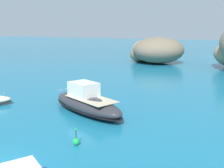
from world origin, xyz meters
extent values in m
ellipsoid|color=#9E8966|center=(-7.29, 57.82, 3.00)|extent=(12.08, 12.03, 5.99)
ellipsoid|color=#756651|center=(-5.01, 56.13, 3.35)|extent=(17.77, 17.87, 6.70)
ellipsoid|color=#756651|center=(-9.99, 56.93, 1.99)|extent=(8.12, 8.12, 3.98)
ellipsoid|color=#84755B|center=(-5.97, 56.80, 2.51)|extent=(9.64, 9.83, 5.02)
ellipsoid|color=#9E8966|center=(-10.69, 61.75, 2.78)|extent=(9.08, 9.39, 5.57)
ellipsoid|color=#2D2D33|center=(-0.77, 12.75, 0.92)|extent=(11.20, 7.41, 1.84)
ellipsoid|color=black|center=(-0.77, 12.75, 0.51)|extent=(11.42, 7.56, 0.22)
cube|color=#C6B793|center=(-0.03, 12.42, 1.70)|extent=(6.56, 4.96, 0.06)
cube|color=silver|center=(-1.26, 12.98, 2.49)|extent=(3.70, 3.32, 1.52)
cube|color=#2D4756|center=(-2.66, 13.61, 2.64)|extent=(1.17, 2.06, 0.80)
cylinder|color=silver|center=(-4.61, 14.49, 1.88)|extent=(0.97, 2.09, 0.04)
cube|color=#2D4756|center=(3.89, -2.34, 2.07)|extent=(1.11, 1.54, 0.63)
cylinder|color=silver|center=(2.47, -1.45, 1.51)|extent=(0.98, 1.53, 0.04)
cylinder|color=silver|center=(-11.34, 11.32, 1.30)|extent=(0.99, 1.16, 0.04)
sphere|color=green|center=(2.69, 5.15, 0.28)|extent=(0.56, 0.56, 0.56)
cylinder|color=black|center=(2.69, 5.15, 0.78)|extent=(0.06, 0.06, 1.00)
cone|color=green|center=(2.69, 5.15, 1.38)|extent=(0.20, 0.20, 0.20)
camera|label=1|loc=(13.65, -11.64, 9.05)|focal=43.52mm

